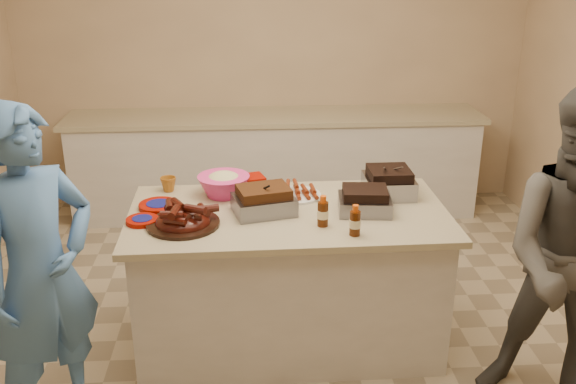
{
  "coord_description": "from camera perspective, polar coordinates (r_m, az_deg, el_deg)",
  "views": [
    {
      "loc": [
        -0.24,
        -3.21,
        2.29
      ],
      "look_at": [
        -0.02,
        0.2,
        0.96
      ],
      "focal_mm": 40.0,
      "sensor_mm": 36.0,
      "label": 1
    }
  ],
  "objects": [
    {
      "name": "room",
      "position": [
        3.95,
        0.46,
        -14.15
      ],
      "size": [
        4.5,
        5.0,
        2.7
      ],
      "primitive_type": null,
      "color": "tan",
      "rests_on": "ground"
    },
    {
      "name": "back_counter",
      "position": [
        5.72,
        -1.13,
        2.54
      ],
      "size": [
        3.6,
        0.64,
        0.9
      ],
      "primitive_type": null,
      "color": "silver",
      "rests_on": "ground"
    },
    {
      "name": "island",
      "position": [
        4.07,
        0.05,
        -12.97
      ],
      "size": [
        1.83,
        0.98,
        0.86
      ],
      "primitive_type": null,
      "rotation": [
        0.0,
        0.0,
        0.02
      ],
      "color": "silver",
      "rests_on": "ground"
    },
    {
      "name": "rib_platter",
      "position": [
        3.52,
        -9.29,
        -2.94
      ],
      "size": [
        0.41,
        0.41,
        0.16
      ],
      "primitive_type": null,
      "rotation": [
        0.0,
        0.0,
        0.02
      ],
      "color": "#451109",
      "rests_on": "island"
    },
    {
      "name": "pulled_pork_tray",
      "position": [
        3.64,
        -2.15,
        -1.86
      ],
      "size": [
        0.38,
        0.32,
        0.1
      ],
      "primitive_type": "cube",
      "rotation": [
        0.0,
        0.0,
        0.24
      ],
      "color": "#47230F",
      "rests_on": "island"
    },
    {
      "name": "brisket_tray",
      "position": [
        3.68,
        6.79,
        -1.74
      ],
      "size": [
        0.31,
        0.27,
        0.09
      ],
      "primitive_type": "cube",
      "rotation": [
        0.0,
        0.0,
        -0.1
      ],
      "color": "black",
      "rests_on": "island"
    },
    {
      "name": "roasting_pan",
      "position": [
        3.94,
        8.89,
        -0.26
      ],
      "size": [
        0.29,
        0.29,
        0.12
      ],
      "primitive_type": "cube",
      "rotation": [
        0.0,
        0.0,
        0.01
      ],
      "color": "gray",
      "rests_on": "island"
    },
    {
      "name": "coleslaw_bowl",
      "position": [
        3.9,
        -5.69,
        -0.31
      ],
      "size": [
        0.32,
        0.32,
        0.22
      ],
      "primitive_type": null,
      "rotation": [
        0.0,
        0.0,
        0.02
      ],
      "color": "#E43486",
      "rests_on": "island"
    },
    {
      "name": "sausage_plate",
      "position": [
        3.87,
        0.79,
        -0.37
      ],
      "size": [
        0.31,
        0.31,
        0.05
      ],
      "primitive_type": "cylinder",
      "rotation": [
        0.0,
        0.0,
        0.06
      ],
      "color": "silver",
      "rests_on": "island"
    },
    {
      "name": "mac_cheese_dish",
      "position": [
        4.09,
        9.12,
        0.56
      ],
      "size": [
        0.3,
        0.23,
        0.07
      ],
      "primitive_type": "cube",
      "rotation": [
        0.0,
        0.0,
        -0.1
      ],
      "color": "gold",
      "rests_on": "island"
    },
    {
      "name": "bbq_bottle_a",
      "position": [
        3.48,
        3.09,
        -3.01
      ],
      "size": [
        0.06,
        0.06,
        0.17
      ],
      "primitive_type": "cylinder",
      "rotation": [
        0.0,
        0.0,
        0.02
      ],
      "color": "#3D1805",
      "rests_on": "island"
    },
    {
      "name": "bbq_bottle_b",
      "position": [
        3.38,
        5.93,
        -3.82
      ],
      "size": [
        0.06,
        0.06,
        0.17
      ],
      "primitive_type": "cylinder",
      "rotation": [
        0.0,
        0.0,
        0.02
      ],
      "color": "#3D1805",
      "rests_on": "island"
    },
    {
      "name": "mustard_bottle",
      "position": [
        3.74,
        -3.05,
        -1.18
      ],
      "size": [
        0.04,
        0.04,
        0.12
      ],
      "primitive_type": "cylinder",
      "rotation": [
        0.0,
        0.0,
        0.02
      ],
      "color": "#D79A0A",
      "rests_on": "island"
    },
    {
      "name": "sauce_bowl",
      "position": [
        3.74,
        -1.73,
        -1.19
      ],
      "size": [
        0.15,
        0.05,
        0.15
      ],
      "primitive_type": "imported",
      "rotation": [
        0.0,
        0.0,
        0.02
      ],
      "color": "silver",
      "rests_on": "island"
    },
    {
      "name": "plate_stack_large",
      "position": [
        3.78,
        -11.4,
        -1.4
      ],
      "size": [
        0.23,
        0.23,
        0.03
      ],
      "primitive_type": "cylinder",
      "rotation": [
        0.0,
        0.0,
        0.02
      ],
      "color": "#870A00",
      "rests_on": "island"
    },
    {
      "name": "plate_stack_small",
      "position": [
        3.6,
        -12.81,
        -2.67
      ],
      "size": [
        0.18,
        0.18,
        0.02
      ],
      "primitive_type": "cylinder",
      "rotation": [
        0.0,
        0.0,
        0.02
      ],
      "color": "#870A00",
      "rests_on": "island"
    },
    {
      "name": "plastic_cup",
      "position": [
        4.02,
        -10.54,
        0.08
      ],
      "size": [
        0.1,
        0.09,
        0.1
      ],
      "primitive_type": "imported",
      "rotation": [
        0.0,
        0.0,
        0.02
      ],
      "color": "#975A19",
      "rests_on": "island"
    },
    {
      "name": "basket_stack",
      "position": [
        3.96,
        -3.51,
        0.11
      ],
      "size": [
        0.22,
        0.19,
        0.09
      ],
      "primitive_type": "cube",
      "rotation": [
        0.0,
        0.0,
        0.3
      ],
      "color": "#870A00",
      "rests_on": "island"
    }
  ]
}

